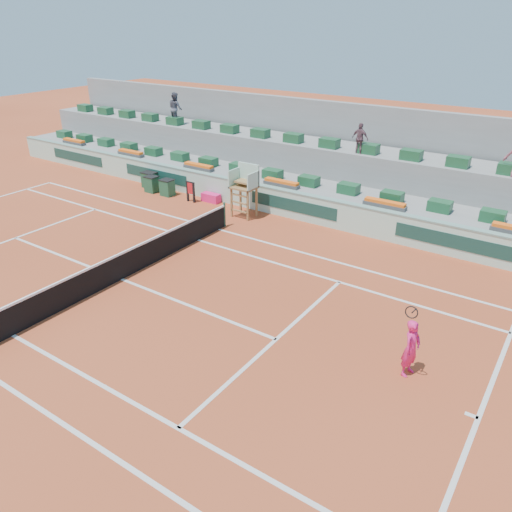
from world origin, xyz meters
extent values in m
plane|color=#9D3B1E|center=(0.00, 0.00, 0.00)|extent=(90.00, 90.00, 0.00)
cube|color=gray|center=(0.00, 10.70, 0.60)|extent=(36.00, 4.00, 1.20)
cube|color=gray|center=(0.00, 12.30, 1.30)|extent=(36.00, 2.40, 2.60)
cube|color=gray|center=(0.00, 13.90, 2.20)|extent=(36.00, 0.40, 4.40)
cube|color=#F52072|center=(-2.51, 8.09, 0.21)|extent=(0.96, 0.43, 0.43)
imported|color=#51515E|center=(-8.02, 11.86, 3.50)|extent=(1.06, 0.95, 1.80)
imported|color=#6C4852|center=(3.65, 11.43, 3.29)|extent=(0.84, 0.42, 1.39)
cube|color=silver|center=(11.88, 0.00, 0.01)|extent=(0.12, 10.97, 0.01)
cube|color=silver|center=(0.00, 5.49, 0.01)|extent=(23.77, 0.12, 0.01)
cube|color=silver|center=(0.00, -4.12, 0.01)|extent=(23.77, 0.12, 0.01)
cube|color=silver|center=(0.00, 4.12, 0.01)|extent=(23.77, 0.12, 0.01)
cube|color=silver|center=(-6.40, 0.00, 0.01)|extent=(0.12, 8.23, 0.01)
cube|color=silver|center=(6.40, 0.00, 0.01)|extent=(0.12, 8.23, 0.01)
cube|color=silver|center=(0.00, 0.00, 0.01)|extent=(12.80, 0.12, 0.01)
cube|color=silver|center=(11.73, 0.00, 0.01)|extent=(0.30, 0.12, 0.01)
cube|color=black|center=(0.00, 0.00, 0.46)|extent=(0.03, 11.87, 0.92)
cube|color=white|center=(0.00, 0.00, 0.95)|extent=(0.06, 11.87, 0.07)
cylinder|color=#204C37|center=(0.00, 5.94, 0.55)|extent=(0.10, 0.10, 1.10)
cube|color=#ADDAC4|center=(0.00, 8.50, 0.60)|extent=(36.00, 0.30, 1.20)
cube|color=gray|center=(0.00, 8.50, 1.23)|extent=(36.00, 0.34, 0.06)
cube|color=#163D35|center=(-13.00, 8.34, 0.65)|extent=(4.40, 0.02, 0.56)
cube|color=#163D35|center=(-6.50, 8.34, 0.65)|extent=(4.40, 0.02, 0.56)
cube|color=#163D35|center=(2.00, 8.34, 0.65)|extent=(4.40, 0.02, 0.56)
cube|color=#163D35|center=(9.00, 8.34, 0.65)|extent=(4.40, 0.02, 0.56)
cube|color=olive|center=(-0.45, 7.05, 0.68)|extent=(0.08, 0.08, 1.35)
cube|color=olive|center=(0.45, 7.05, 0.68)|extent=(0.08, 0.08, 1.35)
cube|color=olive|center=(-0.45, 7.75, 0.68)|extent=(0.08, 0.08, 1.35)
cube|color=olive|center=(0.45, 7.75, 0.68)|extent=(0.08, 0.08, 1.35)
cube|color=olive|center=(0.00, 7.40, 1.39)|extent=(1.10, 0.90, 0.08)
cube|color=#ADDAC4|center=(0.00, 7.78, 1.90)|extent=(1.10, 0.08, 1.00)
cube|color=#ADDAC4|center=(-0.52, 7.40, 1.75)|extent=(0.06, 0.90, 0.80)
cube|color=#ADDAC4|center=(0.52, 7.40, 1.75)|extent=(0.06, 0.90, 0.80)
cube|color=olive|center=(0.00, 7.50, 1.63)|extent=(0.80, 0.60, 0.08)
cube|color=olive|center=(0.00, 7.05, 0.35)|extent=(0.90, 0.08, 0.06)
cube|color=olive|center=(0.00, 7.05, 0.75)|extent=(0.90, 0.08, 0.06)
cube|color=olive|center=(0.00, 7.05, 1.10)|extent=(0.90, 0.08, 0.06)
cube|color=#1A502D|center=(-16.00, 9.80, 1.42)|extent=(0.90, 0.60, 0.44)
cube|color=#1A502D|center=(-14.00, 9.80, 1.42)|extent=(0.90, 0.60, 0.44)
cube|color=#1A502D|center=(-12.00, 9.80, 1.42)|extent=(0.90, 0.60, 0.44)
cube|color=#1A502D|center=(-10.00, 9.80, 1.42)|extent=(0.90, 0.60, 0.44)
cube|color=#1A502D|center=(-8.00, 9.80, 1.42)|extent=(0.90, 0.60, 0.44)
cube|color=#1A502D|center=(-6.00, 9.80, 1.42)|extent=(0.90, 0.60, 0.44)
cube|color=#1A502D|center=(-4.00, 9.80, 1.42)|extent=(0.90, 0.60, 0.44)
cube|color=#1A502D|center=(-2.00, 9.80, 1.42)|extent=(0.90, 0.60, 0.44)
cube|color=#1A502D|center=(0.00, 9.80, 1.42)|extent=(0.90, 0.60, 0.44)
cube|color=#1A502D|center=(2.00, 9.80, 1.42)|extent=(0.90, 0.60, 0.44)
cube|color=#1A502D|center=(4.00, 9.80, 1.42)|extent=(0.90, 0.60, 0.44)
cube|color=#1A502D|center=(6.00, 9.80, 1.42)|extent=(0.90, 0.60, 0.44)
cube|color=#1A502D|center=(8.00, 9.80, 1.42)|extent=(0.90, 0.60, 0.44)
cube|color=#1A502D|center=(10.00, 9.80, 1.42)|extent=(0.90, 0.60, 0.44)
cube|color=#1A502D|center=(-16.00, 11.70, 2.82)|extent=(0.90, 0.60, 0.44)
cube|color=#1A502D|center=(-14.00, 11.70, 2.82)|extent=(0.90, 0.60, 0.44)
cube|color=#1A502D|center=(-12.00, 11.70, 2.82)|extent=(0.90, 0.60, 0.44)
cube|color=#1A502D|center=(-10.00, 11.70, 2.82)|extent=(0.90, 0.60, 0.44)
cube|color=#1A502D|center=(-8.00, 11.70, 2.82)|extent=(0.90, 0.60, 0.44)
cube|color=#1A502D|center=(-6.00, 11.70, 2.82)|extent=(0.90, 0.60, 0.44)
cube|color=#1A502D|center=(-4.00, 11.70, 2.82)|extent=(0.90, 0.60, 0.44)
cube|color=#1A502D|center=(-2.00, 11.70, 2.82)|extent=(0.90, 0.60, 0.44)
cube|color=#1A502D|center=(0.00, 11.70, 2.82)|extent=(0.90, 0.60, 0.44)
cube|color=#1A502D|center=(2.00, 11.70, 2.82)|extent=(0.90, 0.60, 0.44)
cube|color=#1A502D|center=(4.00, 11.70, 2.82)|extent=(0.90, 0.60, 0.44)
cube|color=#1A502D|center=(6.00, 11.70, 2.82)|extent=(0.90, 0.60, 0.44)
cube|color=#1A502D|center=(8.00, 11.70, 2.82)|extent=(0.90, 0.60, 0.44)
cube|color=#1A502D|center=(10.00, 11.70, 2.82)|extent=(0.90, 0.60, 0.44)
cube|color=#494949|center=(-14.00, 9.00, 1.28)|extent=(1.80, 0.36, 0.16)
cube|color=#FF6015|center=(-14.00, 9.00, 1.42)|extent=(1.70, 0.32, 0.12)
cube|color=#494949|center=(-9.00, 9.00, 1.28)|extent=(1.80, 0.36, 0.16)
cube|color=#FF6015|center=(-9.00, 9.00, 1.42)|extent=(1.70, 0.32, 0.12)
cube|color=#494949|center=(-4.00, 9.00, 1.28)|extent=(1.80, 0.36, 0.16)
cube|color=#FF6015|center=(-4.00, 9.00, 1.42)|extent=(1.70, 0.32, 0.12)
cube|color=#494949|center=(1.00, 9.00, 1.28)|extent=(1.80, 0.36, 0.16)
cube|color=#FF6015|center=(1.00, 9.00, 1.42)|extent=(1.70, 0.32, 0.12)
cube|color=#494949|center=(6.00, 9.00, 1.28)|extent=(1.80, 0.36, 0.16)
cube|color=#FF6015|center=(6.00, 9.00, 1.42)|extent=(1.70, 0.32, 0.12)
cube|color=#18492E|center=(-4.97, 7.60, 0.40)|extent=(0.63, 0.54, 0.80)
cube|color=black|center=(-4.97, 7.60, 0.82)|extent=(0.66, 0.57, 0.04)
cube|color=#18492E|center=(-6.04, 7.56, 0.40)|extent=(0.63, 0.54, 0.80)
cube|color=black|center=(-6.04, 7.56, 0.82)|extent=(0.66, 0.57, 0.04)
cube|color=#18492E|center=(-6.67, 8.09, 0.40)|extent=(0.75, 0.64, 0.80)
cube|color=black|center=(-6.67, 8.09, 0.82)|extent=(0.79, 0.68, 0.04)
cube|color=black|center=(-3.52, 7.53, 0.50)|extent=(0.09, 0.09, 1.00)
cube|color=black|center=(-3.12, 7.53, 0.50)|extent=(0.09, 0.09, 1.00)
cube|color=black|center=(-3.32, 7.53, 1.00)|extent=(0.53, 0.07, 0.06)
cube|color=red|center=(-3.32, 7.51, 0.70)|extent=(0.39, 0.04, 0.56)
imported|color=#F52072|center=(9.99, 0.65, 0.79)|extent=(0.48, 0.64, 1.57)
cylinder|color=black|center=(9.99, 0.35, 2.05)|extent=(0.03, 0.35, 0.09)
torus|color=black|center=(9.99, 0.13, 2.12)|extent=(0.31, 0.08, 0.31)
camera|label=1|loc=(12.55, -10.05, 8.33)|focal=35.00mm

